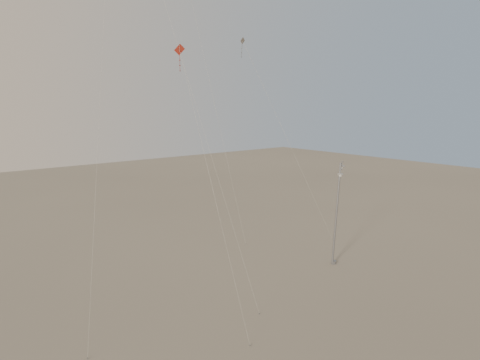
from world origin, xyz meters
TOP-DOWN VIEW (x-y plane):
  - ground at (0.00, 0.00)m, footprint 160.00×160.00m
  - street_lamp at (6.58, 1.53)m, footprint 1.47×1.09m
  - kite_0 at (-8.77, 14.07)m, footprint 9.30×15.99m
  - kite_1 at (-5.83, 7.37)m, footprint 1.64×10.98m
  - kite_3 at (-8.14, 1.71)m, footprint 1.09×6.22m
  - kite_4 at (7.56, 12.97)m, footprint 5.62×9.56m

SIDE VIEW (x-z plane):
  - ground at x=0.00m, z-range 0.00..0.00m
  - street_lamp at x=6.58m, z-range 0.32..9.87m
  - kite_3 at x=-8.14m, z-range 4.50..22.58m
  - kite_4 at x=7.56m, z-range 5.98..27.80m
  - kite_1 at x=-5.83m, z-range 5.83..30.68m
  - kite_0 at x=-8.77m, z-range 7.46..37.77m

